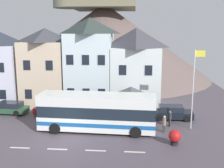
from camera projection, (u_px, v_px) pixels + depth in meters
name	position (u px, v px, depth m)	size (l,w,h in m)	color
ground_plane	(62.00, 142.00, 22.39)	(40.00, 60.00, 0.07)	#514852
townhouse_00	(2.00, 68.00, 34.12)	(5.58, 5.97, 8.99)	silver
townhouse_01	(46.00, 67.00, 33.52)	(5.23, 5.80, 9.40)	beige
townhouse_02	(90.00, 62.00, 33.09)	(5.32, 6.08, 10.65)	silver
townhouse_03	(136.00, 67.00, 32.68)	(5.69, 5.95, 9.44)	silver
hilltop_castle	(104.00, 38.00, 53.83)	(41.50, 41.50, 23.65)	#655451
transit_bus	(97.00, 113.00, 24.54)	(10.67, 3.08, 3.45)	white
bus_shelter	(131.00, 92.00, 27.57)	(3.60, 3.60, 3.48)	#473D33
parked_car_00	(172.00, 112.00, 28.17)	(4.12, 2.02, 1.42)	black
parked_car_02	(9.00, 108.00, 30.07)	(4.29, 2.16, 1.30)	#2B5437
parked_car_03	(54.00, 109.00, 29.63)	(4.33, 2.03, 1.35)	maroon
pedestrian_00	(164.00, 123.00, 24.35)	(0.32, 0.32, 1.56)	#38332D
pedestrian_01	(170.00, 117.00, 25.87)	(0.32, 0.32, 1.52)	#38332D
pedestrian_02	(150.00, 116.00, 26.48)	(0.29, 0.38, 1.67)	black
public_bench	(129.00, 110.00, 29.70)	(1.45, 0.48, 0.87)	#473828
flagpole	(194.00, 84.00, 24.59)	(0.95, 0.10, 7.40)	silver
harbour_buoy	(175.00, 137.00, 21.64)	(1.02, 1.02, 1.27)	black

